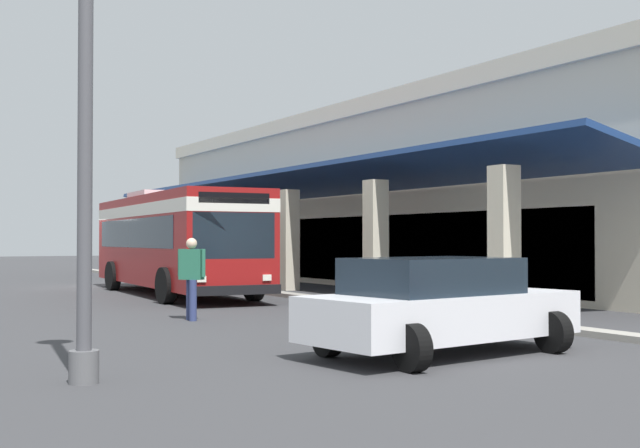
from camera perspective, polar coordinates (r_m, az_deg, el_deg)
name	(u,v)px	position (r m, az deg, el deg)	size (l,w,h in m)	color
ground	(286,281)	(34.38, -2.37, -4.01)	(120.00, 120.00, 0.00)	#38383A
curb_strip	(216,286)	(30.01, -7.26, -4.31)	(38.36, 0.50, 0.12)	#9E998E
plaza_building	(427,199)	(34.90, 7.46, 1.72)	(32.27, 13.72, 6.92)	beige
transit_bus	(174,236)	(26.41, -10.17, -0.85)	(11.36, 3.33, 3.34)	maroon
parked_sedan_white	(439,305)	(12.49, 8.33, -5.63)	(2.80, 4.59, 1.47)	silver
pedestrian	(191,273)	(17.86, -8.96, -3.43)	(0.61, 0.51, 1.78)	navy
potted_palm	(192,264)	(35.42, -8.95, -2.77)	(1.93, 1.56, 2.46)	#4C4742
lot_light_pole	(86,73)	(10.50, -16.05, 10.11)	(0.60, 0.60, 7.02)	#59595B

